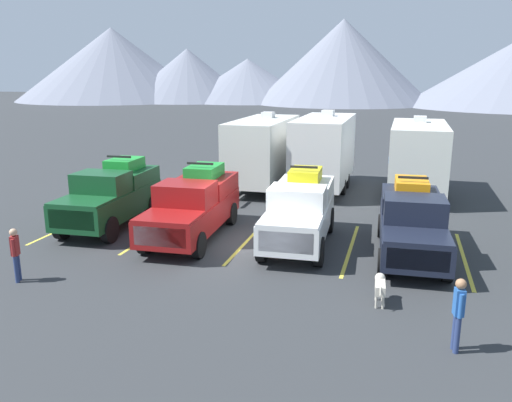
{
  "coord_description": "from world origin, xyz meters",
  "views": [
    {
      "loc": [
        5.12,
        -16.44,
        5.89
      ],
      "look_at": [
        0.0,
        1.62,
        1.2
      ],
      "focal_mm": 36.3,
      "sensor_mm": 36.0,
      "label": 1
    }
  ],
  "objects_px": {
    "pickup_truck_b": "(194,204)",
    "person_b": "(458,310)",
    "camper_trailer_a": "(263,149)",
    "person_a": "(15,251)",
    "camper_trailer_b": "(324,149)",
    "pickup_truck_a": "(112,195)",
    "pickup_truck_d": "(412,221)",
    "dog": "(380,285)",
    "camper_trailer_c": "(418,155)",
    "pickup_truck_c": "(300,210)"
  },
  "relations": [
    {
      "from": "pickup_truck_b",
      "to": "person_b",
      "type": "height_order",
      "value": "pickup_truck_b"
    },
    {
      "from": "camper_trailer_a",
      "to": "person_a",
      "type": "height_order",
      "value": "camper_trailer_a"
    },
    {
      "from": "pickup_truck_b",
      "to": "camper_trailer_b",
      "type": "relative_size",
      "value": 0.77
    },
    {
      "from": "pickup_truck_b",
      "to": "camper_trailer_b",
      "type": "bearing_deg",
      "value": 69.02
    },
    {
      "from": "pickup_truck_a",
      "to": "camper_trailer_a",
      "type": "distance_m",
      "value": 9.15
    },
    {
      "from": "pickup_truck_d",
      "to": "dog",
      "type": "xyz_separation_m",
      "value": [
        -0.79,
        -4.12,
        -0.65
      ]
    },
    {
      "from": "pickup_truck_d",
      "to": "camper_trailer_b",
      "type": "xyz_separation_m",
      "value": [
        -4.25,
        8.82,
        0.96
      ]
    },
    {
      "from": "camper_trailer_a",
      "to": "camper_trailer_c",
      "type": "bearing_deg",
      "value": 2.78
    },
    {
      "from": "camper_trailer_c",
      "to": "person_b",
      "type": "relative_size",
      "value": 4.51
    },
    {
      "from": "pickup_truck_b",
      "to": "camper_trailer_a",
      "type": "xyz_separation_m",
      "value": [
        0.3,
        8.61,
        0.84
      ]
    },
    {
      "from": "pickup_truck_a",
      "to": "pickup_truck_b",
      "type": "bearing_deg",
      "value": -5.94
    },
    {
      "from": "pickup_truck_a",
      "to": "camper_trailer_b",
      "type": "bearing_deg",
      "value": 50.52
    },
    {
      "from": "pickup_truck_c",
      "to": "person_a",
      "type": "height_order",
      "value": "pickup_truck_c"
    },
    {
      "from": "pickup_truck_c",
      "to": "pickup_truck_d",
      "type": "xyz_separation_m",
      "value": [
        3.75,
        -0.08,
        -0.08
      ]
    },
    {
      "from": "camper_trailer_a",
      "to": "person_b",
      "type": "bearing_deg",
      "value": -60.6
    },
    {
      "from": "camper_trailer_a",
      "to": "camper_trailer_b",
      "type": "xyz_separation_m",
      "value": [
        3.11,
        0.3,
        0.07
      ]
    },
    {
      "from": "pickup_truck_b",
      "to": "person_b",
      "type": "relative_size",
      "value": 3.51
    },
    {
      "from": "camper_trailer_a",
      "to": "person_b",
      "type": "height_order",
      "value": "camper_trailer_a"
    },
    {
      "from": "pickup_truck_a",
      "to": "person_b",
      "type": "distance_m",
      "value": 13.8
    },
    {
      "from": "person_a",
      "to": "dog",
      "type": "xyz_separation_m",
      "value": [
        10.12,
        1.39,
        -0.43
      ]
    },
    {
      "from": "pickup_truck_d",
      "to": "person_b",
      "type": "relative_size",
      "value": 3.44
    },
    {
      "from": "pickup_truck_b",
      "to": "person_a",
      "type": "xyz_separation_m",
      "value": [
        -3.24,
        -5.43,
        -0.27
      ]
    },
    {
      "from": "pickup_truck_a",
      "to": "person_b",
      "type": "bearing_deg",
      "value": -27.9
    },
    {
      "from": "pickup_truck_b",
      "to": "person_a",
      "type": "relative_size",
      "value": 3.69
    },
    {
      "from": "pickup_truck_c",
      "to": "dog",
      "type": "relative_size",
      "value": 5.49
    },
    {
      "from": "camper_trailer_b",
      "to": "person_a",
      "type": "relative_size",
      "value": 4.81
    },
    {
      "from": "camper_trailer_b",
      "to": "pickup_truck_b",
      "type": "bearing_deg",
      "value": -110.98
    },
    {
      "from": "pickup_truck_b",
      "to": "camper_trailer_c",
      "type": "bearing_deg",
      "value": 48.44
    },
    {
      "from": "pickup_truck_b",
      "to": "person_b",
      "type": "bearing_deg",
      "value": -35.32
    },
    {
      "from": "person_b",
      "to": "pickup_truck_a",
      "type": "bearing_deg",
      "value": 152.1
    },
    {
      "from": "dog",
      "to": "pickup_truck_b",
      "type": "bearing_deg",
      "value": 149.58
    },
    {
      "from": "pickup_truck_b",
      "to": "pickup_truck_d",
      "type": "xyz_separation_m",
      "value": [
        7.67,
        0.08,
        -0.05
      ]
    },
    {
      "from": "camper_trailer_c",
      "to": "person_b",
      "type": "distance_m",
      "value": 15.11
    },
    {
      "from": "camper_trailer_c",
      "to": "pickup_truck_b",
      "type": "bearing_deg",
      "value": -131.56
    },
    {
      "from": "pickup_truck_a",
      "to": "pickup_truck_d",
      "type": "xyz_separation_m",
      "value": [
        11.28,
        -0.29,
        -0.1
      ]
    },
    {
      "from": "pickup_truck_d",
      "to": "person_a",
      "type": "xyz_separation_m",
      "value": [
        -10.91,
        -5.51,
        -0.22
      ]
    },
    {
      "from": "pickup_truck_c",
      "to": "pickup_truck_b",
      "type": "bearing_deg",
      "value": -177.56
    },
    {
      "from": "dog",
      "to": "pickup_truck_d",
      "type": "bearing_deg",
      "value": 79.19
    },
    {
      "from": "pickup_truck_d",
      "to": "dog",
      "type": "height_order",
      "value": "pickup_truck_d"
    },
    {
      "from": "pickup_truck_c",
      "to": "person_b",
      "type": "xyz_separation_m",
      "value": [
        4.66,
        -6.25,
        -0.25
      ]
    },
    {
      "from": "pickup_truck_d",
      "to": "person_b",
      "type": "height_order",
      "value": "pickup_truck_d"
    },
    {
      "from": "pickup_truck_a",
      "to": "camper_trailer_b",
      "type": "xyz_separation_m",
      "value": [
        7.03,
        8.53,
        0.86
      ]
    },
    {
      "from": "camper_trailer_a",
      "to": "camper_trailer_b",
      "type": "bearing_deg",
      "value": 5.48
    },
    {
      "from": "pickup_truck_c",
      "to": "camper_trailer_b",
      "type": "distance_m",
      "value": 8.8
    },
    {
      "from": "person_a",
      "to": "pickup_truck_a",
      "type": "bearing_deg",
      "value": 93.64
    },
    {
      "from": "dog",
      "to": "person_a",
      "type": "bearing_deg",
      "value": -172.2
    },
    {
      "from": "person_b",
      "to": "dog",
      "type": "bearing_deg",
      "value": 129.78
    },
    {
      "from": "pickup_truck_a",
      "to": "camper_trailer_a",
      "type": "relative_size",
      "value": 0.69
    },
    {
      "from": "pickup_truck_d",
      "to": "camper_trailer_b",
      "type": "relative_size",
      "value": 0.75
    },
    {
      "from": "pickup_truck_a",
      "to": "person_a",
      "type": "bearing_deg",
      "value": -86.36
    }
  ]
}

